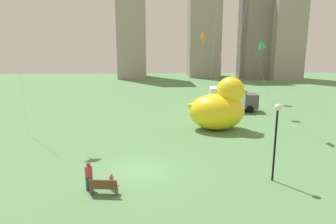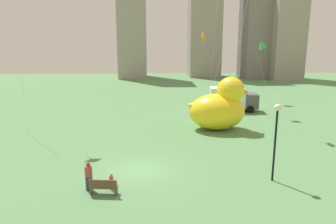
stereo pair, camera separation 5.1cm
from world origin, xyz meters
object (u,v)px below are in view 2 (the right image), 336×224
at_px(park_bench, 103,187).
at_px(box_truck, 232,99).
at_px(person_adult, 89,175).
at_px(lamppost, 276,127).
at_px(giant_inflatable_duck, 219,107).
at_px(person_child, 111,180).
at_px(kite_green, 262,44).
at_px(kite_orange, 204,40).

relative_size(park_bench, box_truck, 0.26).
bearing_deg(person_adult, lamppost, 3.79).
height_order(giant_inflatable_duck, lamppost, giant_inflatable_duck).
bearing_deg(person_child, park_bench, -118.08).
bearing_deg(box_truck, kite_green, 48.67).
relative_size(person_adult, person_child, 1.72).
bearing_deg(kite_green, kite_orange, -148.33).
bearing_deg(kite_green, person_child, -123.34).
xyz_separation_m(park_bench, kite_green, (17.60, 26.88, 7.46)).
relative_size(person_adult, giant_inflatable_duck, 0.27).
bearing_deg(giant_inflatable_duck, person_child, -125.36).
xyz_separation_m(lamppost, box_truck, (2.62, 19.49, -1.84)).
bearing_deg(park_bench, giant_inflatable_duck, 54.98).
relative_size(person_child, kite_orange, 0.10).
xyz_separation_m(park_bench, person_adult, (-0.87, 0.59, 0.43)).
xyz_separation_m(kite_green, kite_orange, (-8.84, -5.45, 0.45)).
bearing_deg(box_truck, kite_orange, 169.53).
relative_size(person_child, box_truck, 0.16).
relative_size(giant_inflatable_duck, lamppost, 1.31).
distance_m(lamppost, box_truck, 19.75).
xyz_separation_m(park_bench, box_truck, (12.24, 20.78, 0.97)).
height_order(box_truck, kite_green, kite_green).
bearing_deg(person_adult, park_bench, -34.34).
height_order(park_bench, person_adult, person_adult).
distance_m(person_adult, kite_green, 32.88).
xyz_separation_m(person_child, lamppost, (9.28, 0.66, 2.75)).
xyz_separation_m(person_adult, kite_orange, (9.63, 20.83, 7.48)).
bearing_deg(lamppost, box_truck, 82.33).
bearing_deg(person_child, kite_orange, 67.94).
bearing_deg(kite_orange, person_child, -112.06).
distance_m(giant_inflatable_duck, kite_green, 17.72).
distance_m(park_bench, person_child, 0.72).
distance_m(box_truck, kite_green, 10.40).
bearing_deg(person_adult, kite_orange, 65.19).
distance_m(giant_inflatable_duck, box_truck, 8.87).
bearing_deg(person_adult, box_truck, 57.00).
xyz_separation_m(person_adult, person_child, (1.21, 0.04, -0.38)).
relative_size(person_child, giant_inflatable_duck, 0.16).
height_order(kite_green, kite_orange, kite_orange).
height_order(park_bench, person_child, person_child).
xyz_separation_m(person_adult, giant_inflatable_duck, (9.71, 12.02, 1.22)).
xyz_separation_m(box_truck, kite_orange, (-3.48, 0.64, 6.94)).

